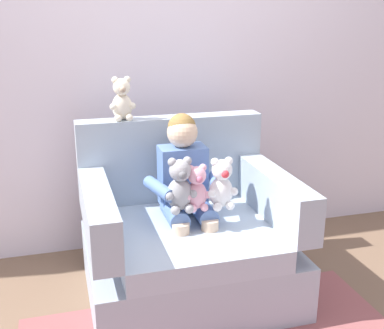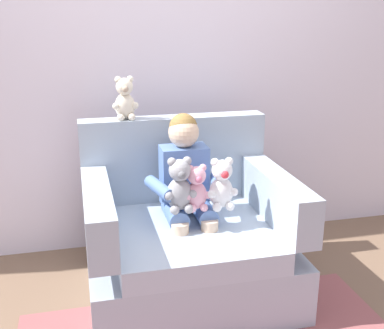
{
  "view_description": "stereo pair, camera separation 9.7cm",
  "coord_description": "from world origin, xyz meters",
  "px_view_note": "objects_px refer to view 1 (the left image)",
  "views": [
    {
      "loc": [
        -0.65,
        -2.38,
        1.56
      ],
      "look_at": [
        0.01,
        -0.05,
        0.79
      ],
      "focal_mm": 45.74,
      "sensor_mm": 36.0,
      "label": 1
    },
    {
      "loc": [
        -0.56,
        -2.4,
        1.56
      ],
      "look_at": [
        0.01,
        -0.05,
        0.79
      ],
      "focal_mm": 45.74,
      "sensor_mm": 36.0,
      "label": 2
    }
  ],
  "objects_px": {
    "plush_white": "(222,185)",
    "plush_cream_on_backrest": "(122,100)",
    "plush_pink": "(197,189)",
    "seated_child": "(186,182)",
    "plush_grey": "(180,186)",
    "armchair": "(186,241)"
  },
  "relations": [
    {
      "from": "plush_grey",
      "to": "plush_pink",
      "type": "xyz_separation_m",
      "value": [
        0.09,
        -0.0,
        -0.02
      ]
    },
    {
      "from": "seated_child",
      "to": "plush_pink",
      "type": "xyz_separation_m",
      "value": [
        0.02,
        -0.16,
        0.01
      ]
    },
    {
      "from": "plush_cream_on_backrest",
      "to": "seated_child",
      "type": "bearing_deg",
      "value": -62.67
    },
    {
      "from": "seated_child",
      "to": "plush_cream_on_backrest",
      "type": "xyz_separation_m",
      "value": [
        -0.29,
        0.32,
        0.41
      ]
    },
    {
      "from": "seated_child",
      "to": "plush_white",
      "type": "bearing_deg",
      "value": -48.99
    },
    {
      "from": "armchair",
      "to": "plush_grey",
      "type": "distance_m",
      "value": 0.4
    },
    {
      "from": "plush_white",
      "to": "plush_cream_on_backrest",
      "type": "distance_m",
      "value": 0.76
    },
    {
      "from": "plush_pink",
      "to": "plush_white",
      "type": "relative_size",
      "value": 0.89
    },
    {
      "from": "plush_pink",
      "to": "plush_cream_on_backrest",
      "type": "distance_m",
      "value": 0.69
    },
    {
      "from": "armchair",
      "to": "plush_cream_on_backrest",
      "type": "distance_m",
      "value": 0.88
    },
    {
      "from": "plush_white",
      "to": "plush_pink",
      "type": "bearing_deg",
      "value": 177.43
    },
    {
      "from": "plush_grey",
      "to": "plush_cream_on_backrest",
      "type": "distance_m",
      "value": 0.64
    },
    {
      "from": "plush_grey",
      "to": "plush_cream_on_backrest",
      "type": "xyz_separation_m",
      "value": [
        -0.22,
        0.47,
        0.38
      ]
    },
    {
      "from": "armchair",
      "to": "plush_cream_on_backrest",
      "type": "xyz_separation_m",
      "value": [
        -0.28,
        0.35,
        0.76
      ]
    },
    {
      "from": "plush_pink",
      "to": "armchair",
      "type": "bearing_deg",
      "value": 116.94
    },
    {
      "from": "plush_pink",
      "to": "plush_cream_on_backrest",
      "type": "relative_size",
      "value": 0.99
    },
    {
      "from": "armchair",
      "to": "seated_child",
      "type": "relative_size",
      "value": 1.35
    },
    {
      "from": "seated_child",
      "to": "plush_white",
      "type": "xyz_separation_m",
      "value": [
        0.15,
        -0.17,
        0.03
      ]
    },
    {
      "from": "seated_child",
      "to": "plush_grey",
      "type": "bearing_deg",
      "value": -115.26
    },
    {
      "from": "plush_white",
      "to": "plush_cream_on_backrest",
      "type": "bearing_deg",
      "value": 135.45
    },
    {
      "from": "plush_grey",
      "to": "plush_white",
      "type": "distance_m",
      "value": 0.22
    },
    {
      "from": "armchair",
      "to": "plush_white",
      "type": "height_order",
      "value": "armchair"
    }
  ]
}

